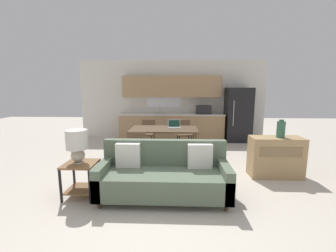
{
  "coord_description": "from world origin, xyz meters",
  "views": [
    {
      "loc": [
        0.19,
        -3.24,
        1.76
      ],
      "look_at": [
        -0.01,
        1.5,
        0.95
      ],
      "focal_mm": 24.0,
      "sensor_mm": 36.0,
      "label": 1
    }
  ],
  "objects_px": {
    "refrigerator": "(238,115)",
    "laptop": "(174,126)",
    "couch": "(164,176)",
    "dining_chair_far_right": "(184,133)",
    "table_lamp": "(77,143)",
    "side_table": "(81,174)",
    "dining_chair_far_left": "(148,132)",
    "dining_table": "(164,131)",
    "dining_chair_near_left": "(138,146)",
    "credenza": "(276,157)",
    "vase": "(281,129)"
  },
  "relations": [
    {
      "from": "refrigerator",
      "to": "laptop",
      "type": "height_order",
      "value": "refrigerator"
    },
    {
      "from": "couch",
      "to": "dining_chair_far_right",
      "type": "relative_size",
      "value": 2.48
    },
    {
      "from": "refrigerator",
      "to": "couch",
      "type": "bearing_deg",
      "value": -118.9
    },
    {
      "from": "table_lamp",
      "to": "dining_chair_far_right",
      "type": "distance_m",
      "value": 3.52
    },
    {
      "from": "side_table",
      "to": "dining_chair_far_left",
      "type": "xyz_separation_m",
      "value": [
        0.69,
        3.04,
        0.09
      ]
    },
    {
      "from": "dining_table",
      "to": "laptop",
      "type": "bearing_deg",
      "value": 27.31
    },
    {
      "from": "dining_chair_near_left",
      "to": "dining_chair_far_right",
      "type": "relative_size",
      "value": 1.0
    },
    {
      "from": "dining_table",
      "to": "refrigerator",
      "type": "bearing_deg",
      "value": 38.57
    },
    {
      "from": "dining_chair_far_left",
      "to": "dining_chair_near_left",
      "type": "distance_m",
      "value": 1.63
    },
    {
      "from": "refrigerator",
      "to": "dining_chair_near_left",
      "type": "bearing_deg",
      "value": -137.37
    },
    {
      "from": "side_table",
      "to": "dining_chair_near_left",
      "type": "height_order",
      "value": "dining_chair_near_left"
    },
    {
      "from": "dining_table",
      "to": "side_table",
      "type": "height_order",
      "value": "dining_table"
    },
    {
      "from": "laptop",
      "to": "dining_chair_far_left",
      "type": "bearing_deg",
      "value": 130.66
    },
    {
      "from": "credenza",
      "to": "dining_chair_far_right",
      "type": "relative_size",
      "value": 1.21
    },
    {
      "from": "dining_chair_far_left",
      "to": "dining_chair_far_right",
      "type": "distance_m",
      "value": 1.06
    },
    {
      "from": "dining_chair_near_left",
      "to": "dining_chair_far_right",
      "type": "xyz_separation_m",
      "value": [
        1.07,
        1.59,
        0.0
      ]
    },
    {
      "from": "dining_chair_far_right",
      "to": "couch",
      "type": "bearing_deg",
      "value": -106.21
    },
    {
      "from": "refrigerator",
      "to": "couch",
      "type": "height_order",
      "value": "refrigerator"
    },
    {
      "from": "dining_chair_far_left",
      "to": "dining_chair_near_left",
      "type": "relative_size",
      "value": 1.0
    },
    {
      "from": "dining_chair_far_left",
      "to": "laptop",
      "type": "height_order",
      "value": "laptop"
    },
    {
      "from": "vase",
      "to": "dining_chair_far_right",
      "type": "bearing_deg",
      "value": 131.86
    },
    {
      "from": "couch",
      "to": "dining_chair_near_left",
      "type": "height_order",
      "value": "couch"
    },
    {
      "from": "couch",
      "to": "dining_chair_near_left",
      "type": "xyz_separation_m",
      "value": [
        -0.66,
        1.37,
        0.12
      ]
    },
    {
      "from": "couch",
      "to": "dining_chair_far_left",
      "type": "bearing_deg",
      "value": 102.31
    },
    {
      "from": "couch",
      "to": "dining_chair_far_right",
      "type": "bearing_deg",
      "value": 82.13
    },
    {
      "from": "credenza",
      "to": "refrigerator",
      "type": "bearing_deg",
      "value": 89.12
    },
    {
      "from": "table_lamp",
      "to": "credenza",
      "type": "bearing_deg",
      "value": 15.47
    },
    {
      "from": "side_table",
      "to": "dining_table",
      "type": "bearing_deg",
      "value": 60.86
    },
    {
      "from": "dining_chair_far_left",
      "to": "vase",
      "type": "bearing_deg",
      "value": -29.23
    },
    {
      "from": "dining_table",
      "to": "vase",
      "type": "distance_m",
      "value": 2.66
    },
    {
      "from": "table_lamp",
      "to": "vase",
      "type": "xyz_separation_m",
      "value": [
        3.6,
        0.97,
        0.07
      ]
    },
    {
      "from": "dining_chair_far_left",
      "to": "dining_chair_near_left",
      "type": "xyz_separation_m",
      "value": [
        -0.01,
        -1.63,
        0.0
      ]
    },
    {
      "from": "side_table",
      "to": "laptop",
      "type": "height_order",
      "value": "laptop"
    },
    {
      "from": "refrigerator",
      "to": "dining_chair_far_right",
      "type": "height_order",
      "value": "refrigerator"
    },
    {
      "from": "table_lamp",
      "to": "vase",
      "type": "bearing_deg",
      "value": 15.09
    },
    {
      "from": "side_table",
      "to": "dining_chair_far_left",
      "type": "bearing_deg",
      "value": 77.14
    },
    {
      "from": "dining_table",
      "to": "side_table",
      "type": "xyz_separation_m",
      "value": [
        -1.23,
        -2.2,
        -0.3
      ]
    },
    {
      "from": "couch",
      "to": "table_lamp",
      "type": "bearing_deg",
      "value": -178.27
    },
    {
      "from": "dining_chair_far_left",
      "to": "side_table",
      "type": "bearing_deg",
      "value": -96.46
    },
    {
      "from": "side_table",
      "to": "table_lamp",
      "type": "relative_size",
      "value": 1.05
    },
    {
      "from": "credenza",
      "to": "dining_table",
      "type": "bearing_deg",
      "value": 152.1
    },
    {
      "from": "side_table",
      "to": "dining_chair_far_right",
      "type": "height_order",
      "value": "dining_chair_far_right"
    },
    {
      "from": "refrigerator",
      "to": "dining_table",
      "type": "distance_m",
      "value": 3.0
    },
    {
      "from": "refrigerator",
      "to": "dining_chair_far_right",
      "type": "distance_m",
      "value": 2.14
    },
    {
      "from": "dining_table",
      "to": "dining_chair_far_right",
      "type": "height_order",
      "value": "dining_chair_far_right"
    },
    {
      "from": "couch",
      "to": "dining_chair_near_left",
      "type": "bearing_deg",
      "value": 115.87
    },
    {
      "from": "dining_chair_near_left",
      "to": "table_lamp",
      "type": "bearing_deg",
      "value": 65.62
    },
    {
      "from": "credenza",
      "to": "dining_chair_far_left",
      "type": "height_order",
      "value": "dining_chair_far_left"
    },
    {
      "from": "table_lamp",
      "to": "vase",
      "type": "distance_m",
      "value": 3.73
    },
    {
      "from": "side_table",
      "to": "dining_chair_near_left",
      "type": "xyz_separation_m",
      "value": [
        0.68,
        1.41,
        0.09
      ]
    }
  ]
}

